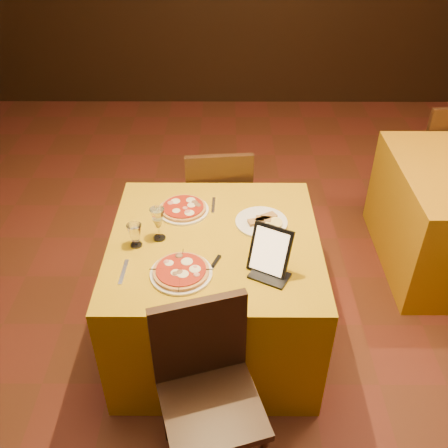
{
  "coord_description": "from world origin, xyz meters",
  "views": [
    {
      "loc": [
        -0.11,
        -2.13,
        2.36
      ],
      "look_at": [
        -0.12,
        -0.1,
        0.86
      ],
      "focal_mm": 40.0,
      "sensor_mm": 36.0,
      "label": 1
    }
  ],
  "objects_px": {
    "chair_main_near": "(212,407)",
    "chair_side_far": "(435,152)",
    "pizza_near": "(181,272)",
    "water_glass": "(135,235)",
    "main_table": "(215,290)",
    "wine_glass": "(158,224)",
    "pizza_far": "(183,209)",
    "chair_main_far": "(217,201)",
    "tablet": "(270,250)"
  },
  "relations": [
    {
      "from": "pizza_near",
      "to": "tablet",
      "type": "xyz_separation_m",
      "value": [
        0.42,
        0.04,
        0.1
      ]
    },
    {
      "from": "chair_main_near",
      "to": "pizza_far",
      "type": "distance_m",
      "value": 1.1
    },
    {
      "from": "chair_main_near",
      "to": "pizza_near",
      "type": "height_order",
      "value": "chair_main_near"
    },
    {
      "from": "chair_main_near",
      "to": "chair_main_far",
      "type": "height_order",
      "value": "same"
    },
    {
      "from": "pizza_far",
      "to": "water_glass",
      "type": "height_order",
      "value": "water_glass"
    },
    {
      "from": "chair_side_far",
      "to": "wine_glass",
      "type": "relative_size",
      "value": 4.79
    },
    {
      "from": "main_table",
      "to": "tablet",
      "type": "relative_size",
      "value": 4.51
    },
    {
      "from": "main_table",
      "to": "chair_side_far",
      "type": "xyz_separation_m",
      "value": [
        1.73,
        1.5,
        0.08
      ]
    },
    {
      "from": "pizza_far",
      "to": "wine_glass",
      "type": "bearing_deg",
      "value": -113.81
    },
    {
      "from": "wine_glass",
      "to": "water_glass",
      "type": "xyz_separation_m",
      "value": [
        -0.11,
        -0.06,
        -0.03
      ]
    },
    {
      "from": "chair_main_far",
      "to": "wine_glass",
      "type": "relative_size",
      "value": 4.79
    },
    {
      "from": "chair_main_near",
      "to": "water_glass",
      "type": "distance_m",
      "value": 0.91
    },
    {
      "from": "chair_side_far",
      "to": "pizza_near",
      "type": "distance_m",
      "value": 2.61
    },
    {
      "from": "pizza_near",
      "to": "tablet",
      "type": "distance_m",
      "value": 0.43
    },
    {
      "from": "tablet",
      "to": "chair_main_near",
      "type": "bearing_deg",
      "value": -87.66
    },
    {
      "from": "chair_side_far",
      "to": "main_table",
      "type": "bearing_deg",
      "value": 36.3
    },
    {
      "from": "main_table",
      "to": "chair_main_near",
      "type": "relative_size",
      "value": 1.21
    },
    {
      "from": "main_table",
      "to": "wine_glass",
      "type": "relative_size",
      "value": 5.79
    },
    {
      "from": "chair_main_near",
      "to": "wine_glass",
      "type": "bearing_deg",
      "value": 93.13
    },
    {
      "from": "pizza_near",
      "to": "wine_glass",
      "type": "bearing_deg",
      "value": 115.7
    },
    {
      "from": "pizza_near",
      "to": "main_table",
      "type": "bearing_deg",
      "value": 61.17
    },
    {
      "from": "chair_side_far",
      "to": "tablet",
      "type": "distance_m",
      "value": 2.31
    },
    {
      "from": "chair_main_far",
      "to": "pizza_far",
      "type": "xyz_separation_m",
      "value": [
        -0.18,
        -0.54,
        0.31
      ]
    },
    {
      "from": "chair_main_near",
      "to": "wine_glass",
      "type": "xyz_separation_m",
      "value": [
        -0.29,
        0.8,
        0.39
      ]
    },
    {
      "from": "chair_main_near",
      "to": "chair_side_far",
      "type": "height_order",
      "value": "same"
    },
    {
      "from": "main_table",
      "to": "water_glass",
      "type": "distance_m",
      "value": 0.6
    },
    {
      "from": "chair_main_far",
      "to": "water_glass",
      "type": "xyz_separation_m",
      "value": [
        -0.4,
        -0.85,
        0.36
      ]
    },
    {
      "from": "chair_main_far",
      "to": "pizza_near",
      "type": "height_order",
      "value": "chair_main_far"
    },
    {
      "from": "chair_main_near",
      "to": "water_glass",
      "type": "height_order",
      "value": "chair_main_near"
    },
    {
      "from": "chair_main_far",
      "to": "wine_glass",
      "type": "distance_m",
      "value": 0.93
    },
    {
      "from": "chair_main_far",
      "to": "chair_side_far",
      "type": "height_order",
      "value": "same"
    },
    {
      "from": "chair_main_near",
      "to": "water_glass",
      "type": "relative_size",
      "value": 7.0
    },
    {
      "from": "wine_glass",
      "to": "chair_side_far",
      "type": "bearing_deg",
      "value": 36.65
    },
    {
      "from": "pizza_far",
      "to": "water_glass",
      "type": "xyz_separation_m",
      "value": [
        -0.22,
        -0.3,
        0.05
      ]
    },
    {
      "from": "pizza_far",
      "to": "water_glass",
      "type": "distance_m",
      "value": 0.38
    },
    {
      "from": "pizza_near",
      "to": "chair_main_near",
      "type": "bearing_deg",
      "value": -73.48
    },
    {
      "from": "pizza_near",
      "to": "water_glass",
      "type": "relative_size",
      "value": 2.3
    },
    {
      "from": "main_table",
      "to": "chair_side_far",
      "type": "distance_m",
      "value": 2.29
    },
    {
      "from": "chair_main_near",
      "to": "water_glass",
      "type": "bearing_deg",
      "value": 101.8
    },
    {
      "from": "wine_glass",
      "to": "water_glass",
      "type": "distance_m",
      "value": 0.13
    },
    {
      "from": "pizza_far",
      "to": "wine_glass",
      "type": "distance_m",
      "value": 0.28
    },
    {
      "from": "main_table",
      "to": "water_glass",
      "type": "bearing_deg",
      "value": -171.7
    },
    {
      "from": "chair_side_far",
      "to": "pizza_near",
      "type": "relative_size",
      "value": 3.04
    },
    {
      "from": "main_table",
      "to": "water_glass",
      "type": "relative_size",
      "value": 8.46
    },
    {
      "from": "pizza_far",
      "to": "tablet",
      "type": "height_order",
      "value": "tablet"
    },
    {
      "from": "pizza_far",
      "to": "wine_glass",
      "type": "height_order",
      "value": "wine_glass"
    },
    {
      "from": "chair_main_far",
      "to": "water_glass",
      "type": "relative_size",
      "value": 7.0
    },
    {
      "from": "chair_main_far",
      "to": "pizza_near",
      "type": "xyz_separation_m",
      "value": [
        -0.15,
        -1.07,
        0.31
      ]
    },
    {
      "from": "main_table",
      "to": "chair_main_far",
      "type": "height_order",
      "value": "chair_main_far"
    },
    {
      "from": "chair_main_far",
      "to": "pizza_far",
      "type": "distance_m",
      "value": 0.65
    }
  ]
}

